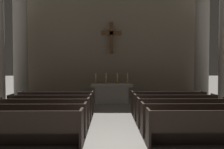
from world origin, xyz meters
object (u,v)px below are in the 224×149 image
pew_right_row_2 (194,119)px  column_left_third (21,46)px  pew_left_row_3 (43,113)px  candlestick_outer_left (96,81)px  column_right_third (202,46)px  candlestick_inner_right (117,81)px  pew_right_row_1 (208,128)px  pew_left_row_2 (34,120)px  pew_left_row_1 (21,129)px  pew_right_row_4 (175,107)px  candlestick_outer_right (128,81)px  pew_left_row_4 (51,107)px  pew_right_row_3 (183,112)px  candlestick_inner_left (106,81)px  altar (112,93)px  pew_left_row_5 (57,103)px  pew_right_row_5 (168,103)px

pew_right_row_2 → column_left_third: (-7.24, 6.35, 2.57)m
pew_left_row_3 → candlestick_outer_left: candlestick_outer_left is taller
column_right_third → candlestick_inner_right: 5.04m
pew_right_row_1 → pew_left_row_2: bearing=167.9°
pew_left_row_1 → candlestick_outer_left: candlestick_outer_left is taller
pew_right_row_2 → pew_left_row_2: bearing=180.0°
pew_right_row_4 → column_right_third: bearing=58.5°
pew_left_row_3 → candlestick_outer_right: size_ratio=5.13×
pew_left_row_1 → pew_right_row_4: bearing=32.8°
pew_left_row_2 → pew_right_row_2: size_ratio=1.00×
pew_left_row_2 → pew_right_row_2: (4.55, 0.00, 0.00)m
pew_right_row_1 → candlestick_inner_right: 7.25m
column_left_third → pew_right_row_4: bearing=-31.3°
pew_left_row_3 → column_left_third: bearing=116.6°
candlestick_outer_right → pew_left_row_2: bearing=-117.6°
candlestick_outer_left → pew_right_row_2: bearing=-62.4°
pew_left_row_4 → pew_right_row_3: same height
column_left_third → candlestick_inner_right: bearing=-4.2°
column_right_third → candlestick_inner_left: size_ratio=10.76×
pew_right_row_3 → altar: bearing=114.5°
pew_right_row_1 → pew_right_row_3: bearing=90.0°
column_left_third → candlestick_inner_right: (5.27, -0.39, -1.86)m
pew_left_row_5 → altar: size_ratio=1.36×
pew_right_row_5 → column_right_third: (2.69, 3.42, 2.57)m
column_right_third → altar: bearing=-175.5°
pew_left_row_5 → candlestick_outer_right: bearing=44.2°
pew_right_row_2 → pew_right_row_3: (0.00, 0.98, 0.00)m
pew_right_row_2 → pew_right_row_4: (0.00, 1.96, 0.00)m
pew_left_row_5 → pew_right_row_4: size_ratio=1.00×
pew_right_row_1 → candlestick_outer_left: bearing=114.2°
pew_right_row_2 → pew_right_row_3: same height
pew_left_row_1 → pew_right_row_2: 4.65m
pew_right_row_1 → altar: altar is taller
pew_left_row_2 → candlestick_inner_right: size_ratio=5.13×
pew_left_row_2 → pew_right_row_5: same height
pew_left_row_2 → pew_left_row_5: same height
pew_left_row_2 → pew_right_row_4: same height
pew_left_row_3 → pew_left_row_4: same height
pew_left_row_2 → altar: size_ratio=1.36×
pew_left_row_1 → pew_right_row_2: same height
pew_left_row_3 → pew_right_row_4: same height
pew_right_row_5 → candlestick_inner_right: bearing=123.1°
candlestick_inner_left → pew_right_row_2: bearing=-66.7°
pew_right_row_4 → column_right_third: 5.76m
pew_left_row_2 → candlestick_inner_right: bearing=66.7°
altar → candlestick_inner_right: bearing=-0.0°
pew_right_row_4 → candlestick_outer_left: 5.13m
altar → candlestick_inner_right: 0.72m
altar → candlestick_outer_left: size_ratio=3.78×
pew_left_row_2 → candlestick_inner_right: (2.57, 5.97, 0.71)m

